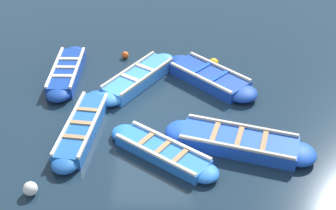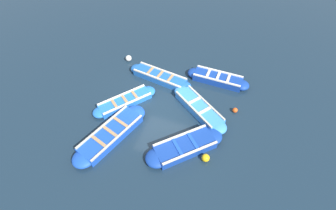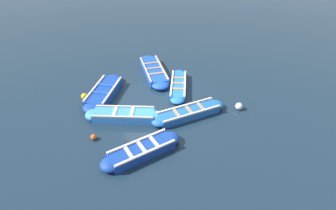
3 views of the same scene
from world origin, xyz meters
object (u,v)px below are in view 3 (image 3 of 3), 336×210
(boat_tucked, at_px, (142,151))
(buoy_yellow_far, at_px, (239,106))
(boat_near_quay, at_px, (104,92))
(buoy_white_drifting, at_px, (84,96))
(boat_mid_row, at_px, (178,86))
(boat_stern_in, at_px, (124,115))
(boat_outer_left, at_px, (154,71))
(buoy_orange_near, at_px, (94,137))
(boat_far_corner, at_px, (189,113))

(boat_tucked, distance_m, buoy_yellow_far, 5.22)
(boat_near_quay, bearing_deg, buoy_white_drifting, -102.37)
(boat_tucked, distance_m, boat_mid_row, 5.01)
(boat_near_quay, bearing_deg, boat_stern_in, 0.49)
(boat_near_quay, bearing_deg, boat_mid_row, 66.98)
(boat_tucked, xyz_separation_m, buoy_white_drifting, (-4.85, -0.60, -0.03))
(boat_outer_left, distance_m, buoy_orange_near, 5.88)
(boat_stern_in, bearing_deg, boat_tucked, -8.96)
(boat_outer_left, bearing_deg, boat_near_quay, -81.23)
(boat_far_corner, xyz_separation_m, buoy_white_drifting, (-3.94, -3.54, -0.01))
(boat_tucked, height_order, boat_near_quay, boat_tucked)
(boat_stern_in, height_order, buoy_yellow_far, boat_stern_in)
(boat_far_corner, bearing_deg, buoy_orange_near, -102.20)
(boat_tucked, xyz_separation_m, buoy_yellow_far, (-0.01, 5.22, -0.02))
(boat_mid_row, xyz_separation_m, buoy_white_drifting, (-1.72, -4.52, 0.02))
(buoy_white_drifting, bearing_deg, buoy_orange_near, -12.30)
(boat_stern_in, bearing_deg, boat_mid_row, 102.33)
(boat_tucked, xyz_separation_m, boat_outer_left, (-5.14, 3.59, -0.00))
(boat_near_quay, relative_size, buoy_yellow_far, 9.18)
(boat_mid_row, bearing_deg, buoy_orange_near, -75.82)
(boat_tucked, distance_m, boat_far_corner, 3.07)
(boat_outer_left, height_order, buoy_white_drifting, boat_outer_left)
(buoy_orange_near, bearing_deg, boat_near_quay, 150.18)
(boat_outer_left, xyz_separation_m, boat_near_quay, (0.50, -3.24, -0.00))
(boat_outer_left, relative_size, boat_near_quay, 1.30)
(boat_stern_in, height_order, boat_near_quay, boat_stern_in)
(buoy_orange_near, bearing_deg, buoy_white_drifting, 167.70)
(boat_far_corner, xyz_separation_m, buoy_yellow_far, (0.90, 2.29, -0.01))
(boat_tucked, height_order, boat_mid_row, boat_tucked)
(buoy_orange_near, bearing_deg, boat_outer_left, 124.35)
(boat_far_corner, height_order, buoy_yellow_far, boat_far_corner)
(buoy_yellow_far, xyz_separation_m, buoy_white_drifting, (-4.83, -5.83, -0.01))
(buoy_yellow_far, bearing_deg, boat_outer_left, -162.35)
(boat_outer_left, distance_m, buoy_white_drifting, 4.21)
(buoy_orange_near, height_order, buoy_white_drifting, buoy_white_drifting)
(buoy_orange_near, xyz_separation_m, buoy_white_drifting, (-3.03, 0.66, 0.04))
(boat_outer_left, bearing_deg, buoy_yellow_far, 17.65)
(buoy_orange_near, bearing_deg, boat_stern_in, 108.06)
(boat_mid_row, bearing_deg, boat_stern_in, -77.67)
(boat_near_quay, bearing_deg, buoy_orange_near, -29.82)
(boat_outer_left, relative_size, boat_far_corner, 1.11)
(boat_stern_in, height_order, boat_outer_left, boat_stern_in)
(boat_stern_in, xyz_separation_m, boat_far_corner, (1.44, 2.56, -0.01))
(boat_stern_in, relative_size, buoy_white_drifting, 9.99)
(boat_stern_in, xyz_separation_m, buoy_yellow_far, (2.34, 4.85, -0.02))
(boat_outer_left, bearing_deg, buoy_white_drifting, -86.04)
(buoy_orange_near, bearing_deg, buoy_yellow_far, 74.46)
(boat_near_quay, xyz_separation_m, buoy_yellow_far, (4.62, 4.87, -0.02))
(buoy_white_drifting, bearing_deg, boat_far_corner, 41.92)
(boat_near_quay, height_order, buoy_yellow_far, boat_near_quay)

